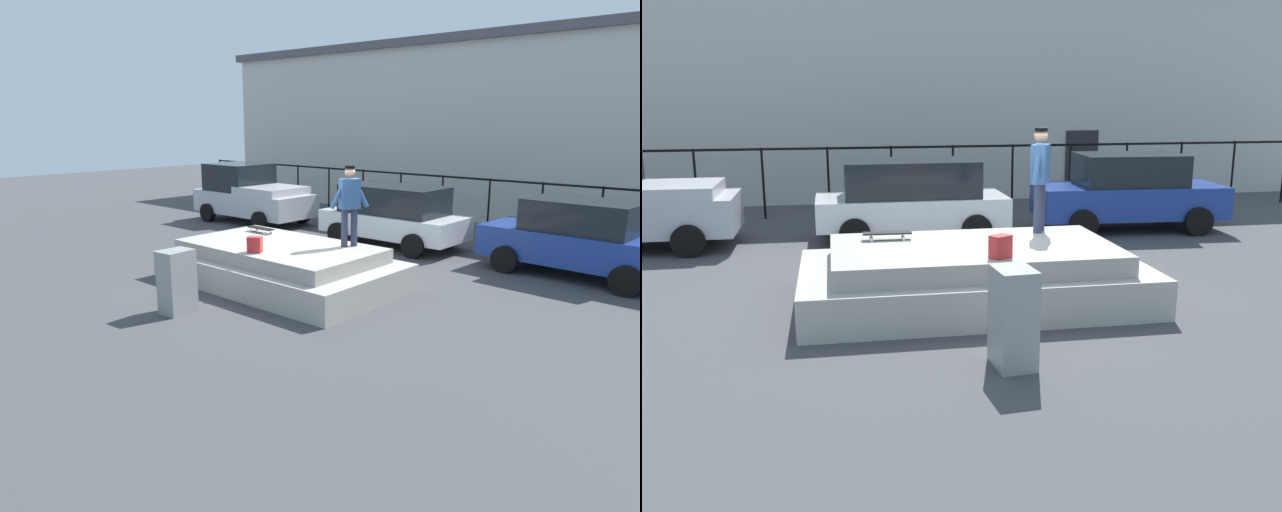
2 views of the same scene
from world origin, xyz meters
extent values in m
plane|color=#424244|center=(0.00, 0.00, 0.00)|extent=(60.00, 60.00, 0.00)
cube|color=#ADA89E|center=(-0.25, -0.28, 0.30)|extent=(5.18, 2.97, 0.59)
cube|color=#A09B91|center=(-0.25, -0.28, 0.74)|extent=(4.25, 2.44, 0.30)
cylinder|color=#2D334C|center=(1.07, 0.63, 1.29)|extent=(0.14, 0.14, 0.80)
cylinder|color=#2D334C|center=(0.96, 0.44, 1.29)|extent=(0.14, 0.14, 0.80)
cube|color=#33598C|center=(1.02, 0.54, 2.01)|extent=(0.41, 0.47, 0.63)
cylinder|color=#33598C|center=(1.14, 0.76, 1.99)|extent=(0.26, 0.37, 0.59)
cylinder|color=#33598C|center=(0.89, 0.31, 1.99)|extent=(0.26, 0.37, 0.59)
sphere|color=tan|center=(1.02, 0.54, 2.46)|extent=(0.22, 0.22, 0.22)
cylinder|color=black|center=(1.02, 0.54, 2.56)|extent=(0.28, 0.28, 0.05)
cube|color=black|center=(-1.50, 0.33, 1.00)|extent=(0.77, 0.22, 0.02)
cylinder|color=silver|center=(-1.74, 0.44, 0.92)|extent=(0.06, 0.03, 0.06)
cylinder|color=silver|center=(-1.75, 0.24, 0.92)|extent=(0.06, 0.03, 0.06)
cylinder|color=silver|center=(-1.25, 0.42, 0.92)|extent=(0.06, 0.03, 0.06)
cylinder|color=silver|center=(-1.26, 0.22, 0.92)|extent=(0.06, 0.03, 0.06)
cube|color=red|center=(-0.05, -1.18, 1.05)|extent=(0.34, 0.31, 0.32)
cube|color=#B7B7BC|center=(-6.45, 4.61, 0.70)|extent=(4.37, 1.96, 0.76)
cube|color=black|center=(-7.22, 4.62, 1.54)|extent=(1.97, 1.79, 0.93)
cube|color=#B7B7BC|center=(-5.58, 4.61, 1.20)|extent=(1.97, 1.85, 0.24)
cylinder|color=black|center=(-7.80, 5.61, 0.32)|extent=(0.64, 0.22, 0.64)
cylinder|color=black|center=(-7.81, 3.63, 0.32)|extent=(0.64, 0.22, 0.64)
cylinder|color=black|center=(-5.10, 5.60, 0.32)|extent=(0.64, 0.22, 0.64)
cylinder|color=black|center=(-5.10, 3.62, 0.32)|extent=(0.64, 0.22, 0.64)
cube|color=white|center=(-0.64, 4.61, 0.63)|extent=(4.08, 1.79, 0.62)
cube|color=black|center=(-0.64, 4.61, 1.32)|extent=(2.85, 1.57, 0.77)
cylinder|color=black|center=(-1.90, 5.53, 0.32)|extent=(0.64, 0.22, 0.64)
cylinder|color=black|center=(-1.90, 3.70, 0.32)|extent=(0.64, 0.22, 0.64)
cylinder|color=black|center=(0.63, 5.52, 0.32)|extent=(0.64, 0.22, 0.64)
cylinder|color=black|center=(0.63, 3.70, 0.32)|extent=(0.64, 0.22, 0.64)
cube|color=navy|center=(4.41, 4.70, 0.68)|extent=(4.35, 2.02, 0.73)
cube|color=black|center=(4.41, 4.70, 1.40)|extent=(2.43, 1.70, 0.71)
cylinder|color=black|center=(3.14, 5.68, 0.32)|extent=(0.65, 0.26, 0.64)
cylinder|color=black|center=(3.03, 3.88, 0.32)|extent=(0.65, 0.26, 0.64)
cylinder|color=black|center=(5.67, 3.72, 0.32)|extent=(0.65, 0.26, 0.64)
cube|color=gray|center=(-0.31, -2.89, 0.59)|extent=(0.49, 0.63, 1.19)
cylinder|color=black|center=(-12.00, 7.62, 0.89)|extent=(0.06, 0.06, 1.78)
cylinder|color=black|center=(-10.40, 7.62, 0.89)|extent=(0.06, 0.06, 1.78)
cylinder|color=black|center=(-8.80, 7.62, 0.89)|extent=(0.06, 0.06, 1.78)
cylinder|color=black|center=(-7.20, 7.62, 0.89)|extent=(0.06, 0.06, 1.78)
cylinder|color=black|center=(-5.60, 7.62, 0.89)|extent=(0.06, 0.06, 1.78)
cylinder|color=black|center=(-4.00, 7.62, 0.89)|extent=(0.06, 0.06, 1.78)
cylinder|color=black|center=(-2.40, 7.62, 0.89)|extent=(0.06, 0.06, 1.78)
cylinder|color=black|center=(-0.80, 7.62, 0.89)|extent=(0.06, 0.06, 1.78)
cylinder|color=black|center=(0.80, 7.62, 0.89)|extent=(0.06, 0.06, 1.78)
cylinder|color=black|center=(2.40, 7.62, 0.89)|extent=(0.06, 0.06, 1.78)
cylinder|color=black|center=(4.00, 7.62, 0.89)|extent=(0.06, 0.06, 1.78)
cube|color=black|center=(0.00, 7.62, 1.74)|extent=(24.00, 0.04, 0.06)
cube|color=beige|center=(0.00, 13.01, 3.05)|extent=(25.37, 6.60, 6.09)
cube|color=#4C4C51|center=(0.00, 13.01, 6.24)|extent=(25.88, 6.93, 0.30)
camera|label=1|loc=(8.42, -8.80, 3.50)|focal=32.26mm
camera|label=2|loc=(-2.31, -10.40, 3.17)|focal=39.36mm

